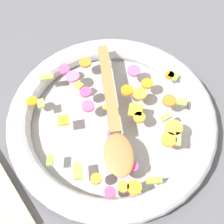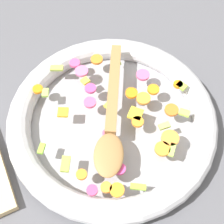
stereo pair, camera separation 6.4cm
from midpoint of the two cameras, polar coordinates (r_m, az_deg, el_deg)
ground_plane at (r=0.68m, az=2.67°, el=-2.42°), size 4.00×4.00×0.00m
skillet at (r=0.66m, az=2.75°, el=-1.49°), size 0.44×0.44×0.05m
chopped_vegetables at (r=0.64m, az=4.34°, el=-0.13°), size 0.34×0.34×0.01m
wooden_spoon at (r=0.62m, az=2.83°, el=-1.46°), size 0.29×0.19×0.01m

